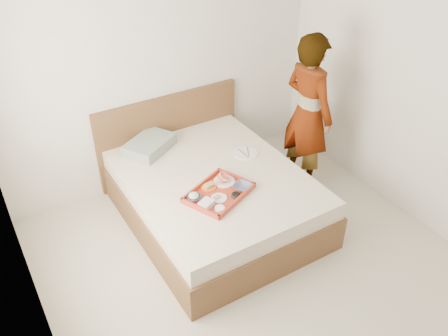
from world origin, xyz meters
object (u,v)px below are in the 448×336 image
dinner_plate (245,153)px  person (308,114)px  tray (219,193)px  bed (214,197)px

dinner_plate → person: (0.68, -0.11, 0.31)m
dinner_plate → person: person is taller
tray → person: 1.34m
tray → person: size_ratio=0.34×
bed → dinner_plate: 0.56m
bed → tray: (-0.12, -0.29, 0.29)m
bed → person: size_ratio=1.18×
bed → person: person is taller
tray → dinner_plate: 0.73m
bed → dinner_plate: bearing=18.7°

